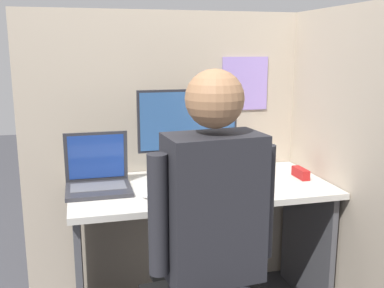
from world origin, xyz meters
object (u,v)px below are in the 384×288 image
Objects in this scene: monitor at (188,125)px; person at (216,231)px; coffee_mug at (250,167)px; paper_box at (188,171)px; carrot_toy at (189,198)px; laptop at (98,179)px; stapler at (301,173)px; office_chair at (208,282)px.

person is at bearing -97.26° from monitor.
paper_box is at bearing 173.53° from coffee_mug.
paper_box reaches higher than carrot_toy.
coffee_mug is at bearing 2.68° from laptop.
monitor is 0.47m from carrot_toy.
stapler is 1.32× the size of coffee_mug.
paper_box is 0.34m from coffee_mug.
person is (-0.69, -0.70, 0.03)m from stapler.
paper_box is 0.36× the size of office_chair.
paper_box is 0.74m from office_chair.
carrot_toy is (0.39, -0.29, -0.03)m from laptop.
person reaches higher than carrot_toy.
stapler is 0.27m from coffee_mug.
office_chair is 0.31m from person.
carrot_toy is 0.11× the size of person.
monitor is 0.66m from stapler.
paper_box is 0.38m from carrot_toy.
stapler is (1.06, -0.06, -0.03)m from laptop.
coffee_mug reaches higher than stapler.
person reaches higher than office_chair.
office_chair is (-0.09, -0.70, -0.50)m from monitor.
monitor is 1.70× the size of laptop.
carrot_toy is 0.40m from office_chair.
office_chair is at bearing -97.68° from paper_box.
laptop is at bearing -170.63° from monitor.
stapler is at bearing 19.01° from carrot_toy.
person is (-0.02, -0.47, 0.04)m from carrot_toy.
office_chair is at bearing 84.64° from person.
laptop is (-0.48, -0.08, 0.01)m from paper_box.
office_chair reaches higher than coffee_mug.
paper_box is 0.26× the size of person.
paper_box is 0.25m from monitor.
carrot_toy is at bearing -141.69° from coffee_mug.
coffee_mug is at bearing 158.53° from stapler.
paper_box is at bearing 76.86° from carrot_toy.
office_chair is 0.73× the size of person.
laptop reaches higher than stapler.
paper_box is at bearing 82.32° from office_chair.
carrot_toy is 0.54m from coffee_mug.
paper_box reaches higher than stapler.
carrot_toy is 1.48× the size of coffee_mug.
laptop is 0.77m from office_chair.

